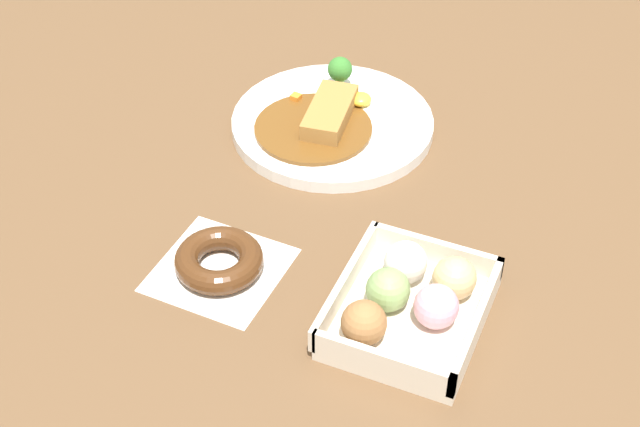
# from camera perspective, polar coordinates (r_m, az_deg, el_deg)

# --- Properties ---
(ground_plane) EXTENTS (1.60, 1.60, 0.00)m
(ground_plane) POSITION_cam_1_polar(r_m,az_deg,el_deg) (1.19, 4.81, 0.57)
(ground_plane) COLOR brown
(curry_plate) EXTENTS (0.28, 0.28, 0.07)m
(curry_plate) POSITION_cam_1_polar(r_m,az_deg,el_deg) (1.30, 0.70, 5.62)
(curry_plate) COLOR white
(curry_plate) RESTS_ON ground_plane
(donut_box) EXTENTS (0.19, 0.15, 0.06)m
(donut_box) POSITION_cam_1_polar(r_m,az_deg,el_deg) (1.03, 5.52, -5.34)
(donut_box) COLOR beige
(donut_box) RESTS_ON ground_plane
(chocolate_ring_donut) EXTENTS (0.15, 0.15, 0.03)m
(chocolate_ring_donut) POSITION_cam_1_polar(r_m,az_deg,el_deg) (1.09, -6.16, -2.91)
(chocolate_ring_donut) COLOR white
(chocolate_ring_donut) RESTS_ON ground_plane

